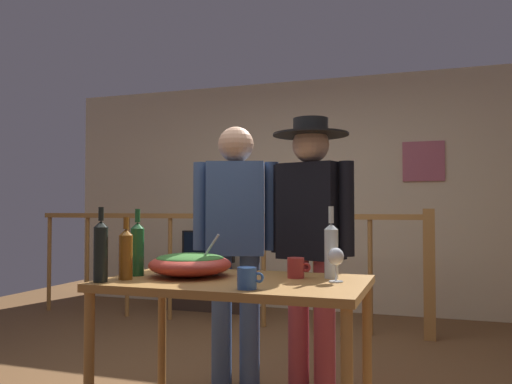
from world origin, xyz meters
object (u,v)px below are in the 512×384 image
Objects in this scene: tv_console at (209,289)px; person_standing_left at (236,233)px; wine_glass at (336,258)px; mug_blue at (247,278)px; mug_red at (296,268)px; wine_bottle_dark at (101,250)px; salad_bowl at (190,263)px; wine_bottle_green at (137,248)px; serving_table at (236,295)px; person_standing_right at (311,228)px; flat_screen_tv at (208,247)px; framed_picture at (423,161)px; stair_railing at (265,253)px; wine_bottle_clear at (331,249)px; wine_bottle_amber at (126,253)px.

person_standing_left is (1.19, -2.29, 0.77)m from tv_console.
wine_glass reaches higher than mug_blue.
wine_bottle_dark is at bearing -152.73° from mug_red.
mug_blue reaches higher than tv_console.
tv_console is 2.05× the size of salad_bowl.
wine_bottle_green is 2.89× the size of mug_blue.
serving_table is (1.44, -2.94, 0.48)m from tv_console.
person_standing_right is (-0.03, 0.51, 0.19)m from mug_red.
wine_bottle_dark is at bearing 53.87° from person_standing_left.
person_standing_left is (-0.41, 0.93, 0.15)m from mug_blue.
wine_glass is (1.94, -2.84, 0.20)m from flat_screen_tv.
stair_railing is (-1.45, -0.94, -0.93)m from framed_picture.
tv_console is 2.46× the size of wine_bottle_dark.
mug_red is (1.72, -2.76, 0.13)m from flat_screen_tv.
person_standing_left is (0.34, 0.95, 0.05)m from wine_bottle_dark.
serving_table is at bearing 4.17° from wine_bottle_green.
flat_screen_tv is 3.57m from mug_blue.
stair_railing reaches higher than mug_red.
flat_screen_tv is at bearing 106.88° from wine_bottle_green.
framed_picture is at bearing 81.87° from wine_bottle_clear.
person_standing_right is (-0.21, 0.46, 0.09)m from wine_bottle_clear.
stair_railing is 3.16× the size of serving_table.
wine_bottle_dark reaches higher than serving_table.
flat_screen_tv is at bearing -36.80° from person_standing_right.
mug_blue is (-0.12, -0.43, -0.00)m from mug_red.
wine_bottle_amber reaches higher than serving_table.
salad_bowl is 0.75m from wine_bottle_clear.
wine_glass is 1.15m from wine_bottle_dark.
wine_glass is 0.47× the size of wine_bottle_green.
wine_bottle_dark is 1.16× the size of wine_bottle_amber.
wine_bottle_dark is (-1.09, -0.37, 0.04)m from wine_glass.
framed_picture is at bearing 66.28° from wine_bottle_green.
mug_blue is at bearing -101.65° from framed_picture.
serving_table is at bearing 120.11° from mug_blue.
person_standing_right reaches higher than person_standing_left.
mug_blue is at bearing -63.27° from flat_screen_tv.
person_standing_left reaches higher than wine_bottle_clear.
flat_screen_tv is 3.09m from wine_bottle_green.
framed_picture is 3.44× the size of mug_blue.
person_standing_left is 0.98× the size of person_standing_right.
tv_console is 2.52× the size of wine_bottle_green.
person_standing_right is at bearing 48.75° from wine_bottle_dark.
wine_bottle_amber reaches higher than flat_screen_tv.
tv_console is 3.19m from wine_bottle_green.
wine_bottle_green reaches higher than wine_bottle_amber.
framed_picture is 1.15× the size of wine_bottle_clear.
tv_console is 2.84× the size of wine_bottle_amber.
wine_bottle_clear is (-0.05, 0.13, 0.03)m from wine_glass.
wine_glass is at bearing -20.46° from mug_red.
wine_bottle_clear is at bearing 109.45° from wine_glass.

